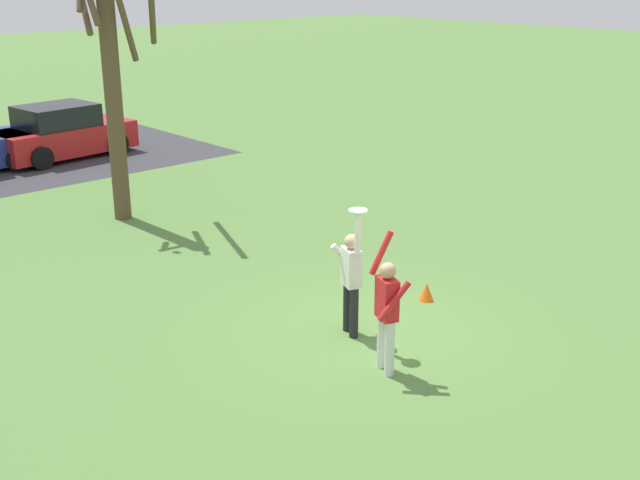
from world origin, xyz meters
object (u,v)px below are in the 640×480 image
Objects in this scene: parked_car_red at (62,133)px; frisbee_disc at (358,210)px; person_defender at (387,308)px; bare_tree_tall at (112,80)px; field_cone_orange at (426,292)px; person_catcher at (351,276)px.

frisbee_disc is at bearing -104.43° from parked_car_red.
person_defender is 7.28× the size of frisbee_disc.
bare_tree_tall is 19.71× the size of field_cone_orange.
bare_tree_tall reaches higher than person_catcher.
frisbee_disc reaches higher than parked_car_red.
person_defender is 15.89m from parked_car_red.
bare_tree_tall reaches higher than parked_car_red.
frisbee_disc reaches higher than person_defender.
person_defender is at bearing -152.18° from field_cone_orange.
person_catcher is at bearing -178.33° from field_cone_orange.
frisbee_disc is 14.91m from parked_car_red.
person_defender is 2.81m from field_cone_orange.
frisbee_disc is at bearing -172.40° from field_cone_orange.
person_defender reaches higher than parked_car_red.
parked_car_red is 13.31× the size of field_cone_orange.
field_cone_orange is at bearing -40.14° from person_defender.
parked_car_red is at bearing 88.98° from field_cone_orange.
person_defender is 6.38× the size of field_cone_orange.
bare_tree_tall is at bearing 100.81° from field_cone_orange.
bare_tree_tall is (0.49, 8.02, 1.03)m from frisbee_disc.
person_defender is 0.32× the size of bare_tree_tall.
bare_tree_tall is 8.44m from field_cone_orange.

